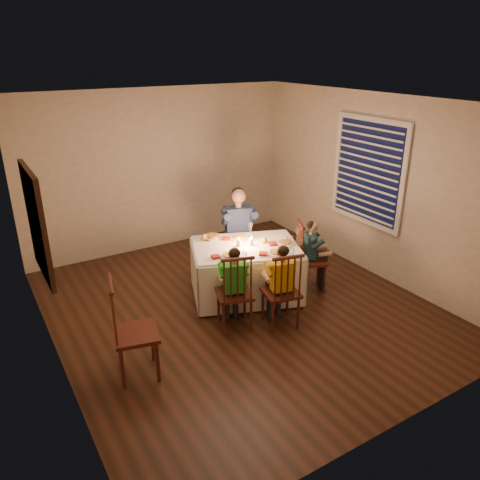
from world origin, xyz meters
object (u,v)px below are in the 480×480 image
chair_adult (239,271)px  child_green (235,326)px  chair_near_left (235,326)px  chair_extra (140,373)px  child_teal (309,288)px  child_yellow (280,324)px  chair_end (309,288)px  serving_bowl (212,238)px  adult (239,271)px  chair_near_right (280,324)px  dining_table (246,260)px

chair_adult → child_green: bearing=-104.0°
chair_near_left → chair_extra: (-1.31, -0.26, 0.00)m
child_teal → child_yellow: bearing=146.2°
chair_end → child_yellow: (-0.90, -0.53, 0.00)m
serving_bowl → adult: bearing=22.8°
chair_near_left → serving_bowl: 1.29m
chair_near_left → child_teal: 1.43m
chair_near_left → chair_near_right: bearing=170.6°
dining_table → chair_near_left: (-0.53, -0.58, -0.52)m
chair_near_left → child_teal: size_ratio=0.99×
dining_table → chair_adult: dining_table is taller
chair_end → child_teal: 0.00m
chair_adult → chair_extra: (-2.13, -1.52, 0.00)m
chair_extra → child_teal: 2.76m
chair_adult → adult: bearing=0.0°
dining_table → chair_adult: (0.30, 0.67, -0.52)m
serving_bowl → chair_near_right: bearing=-79.3°
chair_adult → chair_near_right: same height
chair_extra → chair_adult: bearing=-41.5°
chair_near_right → serving_bowl: 1.50m
chair_near_right → chair_near_left: bearing=-15.1°
child_yellow → serving_bowl: bearing=-66.9°
chair_adult → chair_near_right: 1.55m
chair_near_left → child_green: (0.00, 0.00, 0.00)m
chair_near_right → serving_bowl: bearing=-66.9°
dining_table → chair_end: (0.87, -0.31, -0.52)m
chair_extra → chair_near_left: bearing=-65.7°
chair_end → chair_extra: 2.76m
child_teal → serving_bowl: serving_bowl is taller
chair_adult → chair_extra: chair_extra is taller
chair_near_left → chair_adult: bearing=-105.2°
chair_near_left → serving_bowl: serving_bowl is taller
chair_near_right → child_teal: (0.90, 0.53, 0.00)m
adult → dining_table: bearing=-94.6°
child_yellow → child_teal: (0.90, 0.53, 0.00)m
dining_table → chair_end: size_ratio=1.68×
chair_end → chair_near_left: bearing=126.9°
adult → child_yellow: (-0.33, -1.51, 0.00)m
dining_table → chair_near_right: dining_table is taller
child_green → child_teal: child_green is taller
chair_extra → child_yellow: chair_extra is taller
chair_near_left → chair_end: (1.40, 0.28, 0.00)m
dining_table → serving_bowl: 0.56m
chair_near_right → child_teal: 1.05m
chair_end → child_green: bearing=126.9°
chair_end → child_yellow: 1.05m
dining_table → chair_extra: 2.08m
dining_table → chair_end: 1.06m
serving_bowl → child_yellow: bearing=-79.3°
child_green → adult: bearing=-105.2°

